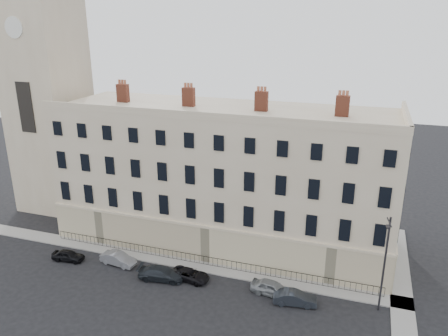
{
  "coord_description": "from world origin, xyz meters",
  "views": [
    {
      "loc": [
        8.31,
        -31.0,
        24.07
      ],
      "look_at": [
        -5.34,
        10.0,
        9.11
      ],
      "focal_mm": 35.0,
      "sensor_mm": 36.0,
      "label": 1
    }
  ],
  "objects": [
    {
      "name": "ground",
      "position": [
        0.0,
        0.0,
        0.0
      ],
      "size": [
        160.0,
        160.0,
        0.0
      ],
      "primitive_type": "plane",
      "color": "black",
      "rests_on": "ground"
    },
    {
      "name": "terrace",
      "position": [
        -5.97,
        11.97,
        7.5
      ],
      "size": [
        36.22,
        12.22,
        17.0
      ],
      "color": "#C7B494",
      "rests_on": "ground"
    },
    {
      "name": "church_tower",
      "position": [
        -30.0,
        14.0,
        18.66
      ],
      "size": [
        8.0,
        8.13,
        44.0
      ],
      "color": "#C7B494",
      "rests_on": "ground"
    },
    {
      "name": "pavement_terrace",
      "position": [
        -10.0,
        5.0,
        0.06
      ],
      "size": [
        48.0,
        2.0,
        0.12
      ],
      "primitive_type": "cube",
      "color": "gray",
      "rests_on": "ground"
    },
    {
      "name": "pavement_east_return",
      "position": [
        13.0,
        8.0,
        0.06
      ],
      "size": [
        2.0,
        24.0,
        0.12
      ],
      "primitive_type": "cube",
      "color": "gray",
      "rests_on": "ground"
    },
    {
      "name": "railings",
      "position": [
        -6.0,
        5.4,
        0.55
      ],
      "size": [
        35.0,
        0.04,
        0.96
      ],
      "color": "black",
      "rests_on": "ground"
    },
    {
      "name": "car_a",
      "position": [
        -19.76,
        1.79,
        0.57
      ],
      "size": [
        3.49,
        1.7,
        1.15
      ],
      "primitive_type": "imported",
      "rotation": [
        0.0,
        0.0,
        1.68
      ],
      "color": "black",
      "rests_on": "ground"
    },
    {
      "name": "car_b",
      "position": [
        -14.36,
        2.76,
        0.64
      ],
      "size": [
        4.01,
        1.8,
        1.28
      ],
      "primitive_type": "imported",
      "rotation": [
        0.0,
        0.0,
        1.45
      ],
      "color": "slate",
      "rests_on": "ground"
    },
    {
      "name": "car_c",
      "position": [
        -8.97,
        1.7,
        0.65
      ],
      "size": [
        4.7,
        2.45,
        1.3
      ],
      "primitive_type": "imported",
      "rotation": [
        0.0,
        0.0,
        1.71
      ],
      "color": "#1E2329",
      "rests_on": "ground"
    },
    {
      "name": "car_d",
      "position": [
        -6.31,
        2.51,
        0.54
      ],
      "size": [
        4.03,
        2.21,
        1.07
      ],
      "primitive_type": "imported",
      "rotation": [
        0.0,
        0.0,
        1.45
      ],
      "color": "black",
      "rests_on": "ground"
    },
    {
      "name": "car_e",
      "position": [
        1.74,
        2.68,
        0.68
      ],
      "size": [
        4.16,
        2.06,
        1.36
      ],
      "primitive_type": "imported",
      "rotation": [
        0.0,
        0.0,
        1.45
      ],
      "color": "gray",
      "rests_on": "ground"
    },
    {
      "name": "car_f",
      "position": [
        3.96,
        1.91,
        0.63
      ],
      "size": [
        3.99,
        1.94,
        1.26
      ],
      "primitive_type": "imported",
      "rotation": [
        0.0,
        0.0,
        1.73
      ],
      "color": "#20252B",
      "rests_on": "ground"
    },
    {
      "name": "streetlamp",
      "position": [
        10.98,
        3.29,
        4.92
      ],
      "size": [
        0.48,
        1.91,
        8.88
      ],
      "rotation": [
        0.0,
        0.0,
        0.16
      ],
      "color": "#2F2E33",
      "rests_on": "ground"
    }
  ]
}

